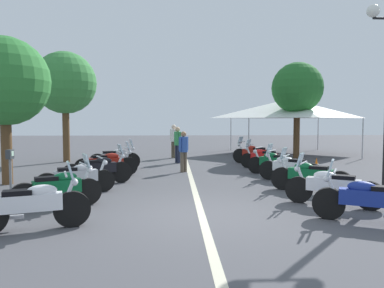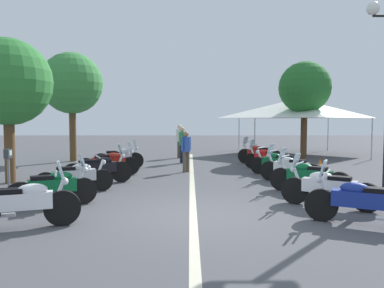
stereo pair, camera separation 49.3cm
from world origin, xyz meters
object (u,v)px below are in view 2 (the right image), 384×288
object	(u,v)px
motorcycle_left_row_5	(119,158)
motorcycle_right_row_1	(328,187)
motorcycle_left_row_0	(24,203)
traffic_cone_1	(320,167)
motorcycle_left_row_2	(75,177)
motorcycle_right_row_0	(363,201)
motorcycle_left_row_1	(54,187)
roadside_tree_1	(8,83)
parking_meter	(8,165)
motorcycle_right_row_5	(267,158)
bystander_0	(180,138)
bystander_1	(182,142)
motorcycle_left_row_3	(99,168)
bystander_2	(186,148)
motorcycle_right_row_6	(259,154)
motorcycle_left_row_4	(109,162)
motorcycle_right_row_4	(277,163)
motorcycle_right_row_2	(308,176)
event_tent	(297,108)
roadside_tree_0	(305,88)
motorcycle_right_row_3	(290,168)
roadside_tree_2	(72,84)

from	to	relation	value
motorcycle_left_row_5	motorcycle_right_row_1	xyz separation A→B (m)	(-6.51, -5.97, -0.01)
motorcycle_left_row_0	traffic_cone_1	xyz separation A→B (m)	(6.56, -7.73, -0.18)
motorcycle_left_row_2	motorcycle_right_row_0	world-z (taller)	motorcycle_right_row_0
motorcycle_left_row_1	roadside_tree_1	world-z (taller)	roadside_tree_1
parking_meter	motorcycle_right_row_5	bearing A→B (deg)	43.73
parking_meter	traffic_cone_1	xyz separation A→B (m)	(4.38, -9.07, -0.61)
bystander_0	bystander_1	xyz separation A→B (m)	(-2.34, -0.18, -0.05)
motorcycle_left_row_3	parking_meter	size ratio (longest dim) A/B	1.58
motorcycle_right_row_5	bystander_0	size ratio (longest dim) A/B	1.01
motorcycle_right_row_0	bystander_2	distance (m)	7.96
motorcycle_right_row_6	motorcycle_left_row_4	bearing A→B (deg)	64.45
motorcycle_left_row_5	motorcycle_right_row_5	size ratio (longest dim) A/B	1.12
motorcycle_right_row_0	motorcycle_right_row_1	xyz separation A→B (m)	(1.43, 0.13, -0.00)
bystander_1	bystander_2	size ratio (longest dim) A/B	1.07
motorcycle_right_row_4	motorcycle_right_row_2	bearing A→B (deg)	127.71
motorcycle_left_row_2	motorcycle_left_row_3	world-z (taller)	motorcycle_left_row_3
motorcycle_right_row_4	event_tent	xyz separation A→B (m)	(8.15, -3.03, 2.19)
motorcycle_left_row_1	motorcycle_right_row_6	size ratio (longest dim) A/B	1.01
roadside_tree_1	event_tent	size ratio (longest dim) A/B	0.70
motorcycle_right_row_0	motorcycle_right_row_2	xyz separation A→B (m)	(3.08, 0.04, 0.00)
motorcycle_left_row_1	event_tent	distance (m)	15.98
motorcycle_left_row_1	motorcycle_left_row_0	bearing A→B (deg)	-113.87
motorcycle_right_row_0	motorcycle_left_row_5	bearing A→B (deg)	-25.44
motorcycle_left_row_1	motorcycle_right_row_4	bearing A→B (deg)	10.31
motorcycle_left_row_2	traffic_cone_1	world-z (taller)	motorcycle_left_row_2
motorcycle_right_row_0	motorcycle_right_row_6	size ratio (longest dim) A/B	1.10
motorcycle_left_row_3	bystander_1	distance (m)	6.02
motorcycle_right_row_1	motorcycle_right_row_4	size ratio (longest dim) A/B	1.08
event_tent	parking_meter	bearing A→B (deg)	139.68
roadside_tree_1	motorcycle_right_row_6	bearing A→B (deg)	-60.91
motorcycle_right_row_2	roadside_tree_0	bearing A→B (deg)	-73.77
motorcycle_right_row_0	motorcycle_right_row_4	distance (m)	6.25
motorcycle_right_row_3	motorcycle_right_row_1	bearing A→B (deg)	123.47
bystander_0	roadside_tree_0	size ratio (longest dim) A/B	0.35
motorcycle_right_row_6	roadside_tree_2	bearing A→B (deg)	26.59
motorcycle_right_row_5	parking_meter	xyz separation A→B (m)	(-5.94, 7.47, 0.44)
motorcycle_left_row_0	parking_meter	world-z (taller)	parking_meter
motorcycle_left_row_5	roadside_tree_1	bearing A→B (deg)	-148.45
bystander_0	roadside_tree_0	bearing A→B (deg)	131.82
motorcycle_left_row_4	motorcycle_right_row_5	world-z (taller)	motorcycle_left_row_4
motorcycle_right_row_3	bystander_2	distance (m)	4.11
motorcycle_left_row_0	motorcycle_left_row_4	world-z (taller)	motorcycle_left_row_0
motorcycle_left_row_2	roadside_tree_2	world-z (taller)	roadside_tree_2
motorcycle_right_row_0	bystander_2	xyz separation A→B (m)	(7.18, 3.40, 0.44)
motorcycle_left_row_3	event_tent	size ratio (longest dim) A/B	0.31
motorcycle_left_row_3	parking_meter	distance (m)	3.07
motorcycle_left_row_0	traffic_cone_1	distance (m)	10.14
motorcycle_left_row_5	bystander_1	xyz separation A→B (m)	(2.16, -2.49, 0.50)
traffic_cone_1	bystander_0	xyz separation A→B (m)	(6.06, 5.24, 0.73)
motorcycle_left_row_5	roadside_tree_1	size ratio (longest dim) A/B	0.44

